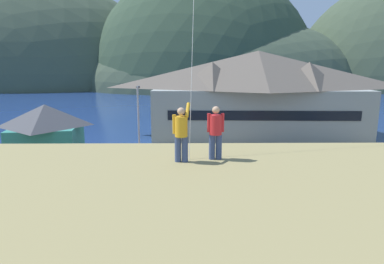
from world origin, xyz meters
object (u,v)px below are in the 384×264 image
at_px(parked_car_back_row_left, 118,198).
at_px(parked_car_front_row_end, 11,197).
at_px(parked_car_front_row_red, 202,190).
at_px(person_companion, 216,131).
at_px(parked_car_back_row_right, 247,164).
at_px(wharf_dock, 196,119).
at_px(person_kite_flyer, 181,132).
at_px(harbor_lodge, 257,91).
at_px(moored_boat_outer_mooring, 216,114).
at_px(parked_car_front_row_silver, 347,187).
at_px(parking_light_pole, 139,119).
at_px(parked_car_corner_spot, 337,166).
at_px(moored_boat_wharfside, 173,118).
at_px(parked_car_lone_by_shed, 121,163).
at_px(storage_shed_near_lot, 47,137).

bearing_deg(parked_car_back_row_left, parked_car_front_row_end, 177.34).
relative_size(parked_car_front_row_red, person_companion, 2.50).
bearing_deg(parked_car_back_row_right, parked_car_front_row_red, -124.24).
relative_size(wharf_dock, parked_car_front_row_red, 2.38).
relative_size(wharf_dock, person_kite_flyer, 5.57).
xyz_separation_m(parked_car_back_row_right, parked_car_front_row_end, (-15.61, -6.60, 0.00)).
height_order(harbor_lodge, moored_boat_outer_mooring, harbor_lodge).
bearing_deg(parked_car_front_row_silver, harbor_lodge, 94.74).
bearing_deg(parked_car_front_row_silver, wharf_dock, 105.65).
relative_size(parked_car_back_row_left, parking_light_pole, 0.62).
bearing_deg(parked_car_front_row_silver, person_kite_flyer, -135.94).
bearing_deg(parked_car_corner_spot, parked_car_back_row_right, 175.88).
height_order(wharf_dock, parked_car_front_row_red, parked_car_front_row_red).
bearing_deg(parking_light_pole, parked_car_corner_spot, -14.59).
bearing_deg(person_kite_flyer, parked_car_front_row_silver, 44.06).
xyz_separation_m(moored_boat_outer_mooring, parked_car_front_row_silver, (5.82, -34.73, 0.34)).
height_order(moored_boat_outer_mooring, parking_light_pole, parking_light_pole).
bearing_deg(person_kite_flyer, wharf_dock, 87.89).
distance_m(moored_boat_wharfside, parked_car_lone_by_shed, 25.24).
bearing_deg(parked_car_corner_spot, moored_boat_outer_mooring, 103.57).
relative_size(moored_boat_outer_mooring, parked_car_front_row_red, 1.40).
xyz_separation_m(parked_car_lone_by_shed, parked_car_back_row_right, (10.29, -0.43, 0.00)).
bearing_deg(moored_boat_wharfside, parked_car_back_row_right, -74.37).
distance_m(moored_boat_outer_mooring, parked_car_front_row_end, 39.28).
distance_m(storage_shed_near_lot, person_kite_flyer, 21.37).
bearing_deg(moored_boat_outer_mooring, storage_shed_near_lot, -121.01).
bearing_deg(parked_car_front_row_end, moored_boat_outer_mooring, 66.77).
relative_size(harbor_lodge, parked_car_front_row_red, 6.30).
distance_m(parked_car_corner_spot, parked_car_front_row_red, 12.16).
height_order(moored_boat_wharfside, parked_car_front_row_silver, moored_boat_wharfside).
relative_size(storage_shed_near_lot, person_companion, 3.68).
distance_m(parked_car_lone_by_shed, person_kite_flyer, 17.84).
bearing_deg(parked_car_corner_spot, harbor_lodge, 100.95).
distance_m(parked_car_lone_by_shed, parking_light_pole, 4.64).
bearing_deg(moored_boat_wharfside, person_kite_flyer, -87.00).
distance_m(harbor_lodge, parked_car_corner_spot, 17.32).
bearing_deg(parked_car_front_row_silver, parked_car_front_row_red, -177.23).
relative_size(parking_light_pole, person_kite_flyer, 3.77).
distance_m(parked_car_front_row_silver, parked_car_front_row_end, 21.36).
height_order(wharf_dock, parked_car_back_row_right, parked_car_back_row_right).
bearing_deg(moored_boat_outer_mooring, parked_car_corner_spot, -76.43).
xyz_separation_m(harbor_lodge, wharf_dock, (-7.35, 11.38, -5.31)).
xyz_separation_m(parked_car_back_row_left, person_companion, (5.13, -8.38, 5.83)).
relative_size(harbor_lodge, parked_car_back_row_left, 6.30).
distance_m(storage_shed_near_lot, parked_car_lone_by_shed, 6.88).
bearing_deg(parked_car_back_row_left, parked_car_front_row_red, 13.29).
xyz_separation_m(moored_boat_wharfside, person_companion, (3.25, -40.76, 6.17)).
bearing_deg(parked_car_front_row_red, parked_car_back_row_left, -166.71).
bearing_deg(parked_car_lone_by_shed, parked_car_front_row_end, -127.12).
relative_size(moored_boat_wharfside, moored_boat_outer_mooring, 1.41).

